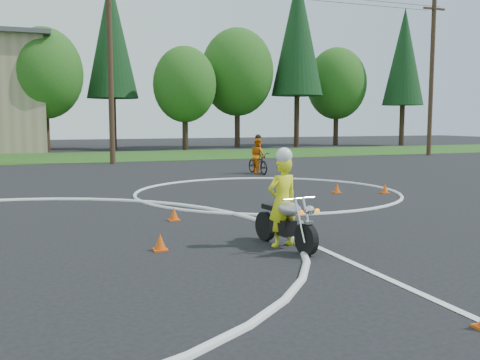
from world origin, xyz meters
name	(u,v)px	position (x,y,z in m)	size (l,w,h in m)	color
grass_strip	(13,158)	(0.00, 27.00, 0.01)	(120.00, 10.00, 0.02)	#1E4714
course_markings	(77,228)	(2.17, 4.35, 0.01)	(19.05, 19.05, 0.12)	silver
primary_motorcycle	(286,222)	(5.47, 1.30, 0.46)	(0.62, 1.78, 0.94)	black
rider_primary_grp	(282,199)	(5.46, 1.43, 0.84)	(0.63, 0.47, 1.75)	yellow
rider_second_grp	(258,160)	(10.05, 13.64, 0.58)	(0.70, 1.75, 1.65)	black
traffic_cones	(170,229)	(3.80, 2.99, 0.14)	(16.95, 10.21, 0.30)	#D94C0B
treeline	(213,66)	(14.78, 34.61, 6.62)	(38.20, 8.10, 14.52)	#382619
utility_poles	(110,61)	(5.00, 21.00, 5.20)	(41.60, 1.12, 10.00)	#473321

